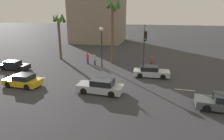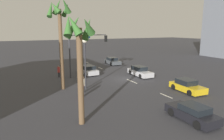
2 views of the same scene
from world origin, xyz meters
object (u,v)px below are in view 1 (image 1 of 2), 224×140
at_px(traffic_signal, 145,41).
at_px(car_0, 224,103).
at_px(palm_tree_1, 113,15).
at_px(building_0, 99,17).
at_px(car_1, 23,81).
at_px(car_3, 101,87).
at_px(car_2, 14,65).
at_px(pedestrian_1, 95,59).
at_px(palm_tree_0, 59,25).
at_px(streetlamp, 102,39).
at_px(pedestrian_0, 152,62).
at_px(pedestrian_2, 88,58).
at_px(car_4, 151,72).

bearing_deg(traffic_signal, car_0, -48.44).
relative_size(traffic_signal, palm_tree_1, 0.61).
bearing_deg(building_0, car_1, -87.95).
bearing_deg(car_3, car_2, 160.74).
bearing_deg(car_2, palm_tree_1, 28.00).
bearing_deg(pedestrian_1, palm_tree_0, 159.90).
xyz_separation_m(streetlamp, pedestrian_0, (7.10, 1.53, -3.20)).
xyz_separation_m(streetlamp, pedestrian_1, (-1.34, 0.73, -3.13)).
xyz_separation_m(car_1, streetlamp, (6.06, 9.48, 3.44)).
relative_size(car_2, pedestrian_0, 2.45).
bearing_deg(car_1, palm_tree_1, 59.04).
relative_size(car_1, pedestrian_0, 2.45).
height_order(car_0, pedestrian_2, pedestrian_2).
height_order(streetlamp, pedestrian_1, streetlamp).
relative_size(traffic_signal, pedestrian_1, 3.48).
bearing_deg(car_4, pedestrian_1, 157.33).
relative_size(car_4, pedestrian_2, 2.69).
bearing_deg(pedestrian_1, car_1, -114.83).
relative_size(car_3, palm_tree_0, 0.60).
height_order(car_1, traffic_signal, traffic_signal).
distance_m(traffic_signal, streetlamp, 6.48).
relative_size(car_4, pedestrian_1, 2.54).
height_order(streetlamp, pedestrian_2, streetlamp).
distance_m(car_4, palm_tree_1, 10.48).
xyz_separation_m(car_4, pedestrian_1, (-8.55, 3.57, 0.31)).
xyz_separation_m(pedestrian_0, pedestrian_1, (-8.43, -0.80, 0.07)).
bearing_deg(pedestrian_0, car_4, -88.53).
bearing_deg(palm_tree_1, car_1, -120.96).
height_order(car_0, car_2, car_0).
height_order(car_0, building_0, building_0).
distance_m(pedestrian_2, building_0, 24.64).
xyz_separation_m(traffic_signal, palm_tree_0, (-14.42, 5.19, 1.45)).
bearing_deg(car_2, car_1, -43.76).
distance_m(car_2, palm_tree_0, 9.66).
xyz_separation_m(palm_tree_0, building_0, (0.04, 21.46, 0.75)).
xyz_separation_m(car_0, car_1, (-19.56, 0.71, 0.01)).
relative_size(car_1, palm_tree_1, 0.40).
relative_size(palm_tree_0, palm_tree_1, 0.77).
xyz_separation_m(car_3, car_4, (4.58, 6.37, -0.02)).
xyz_separation_m(car_2, traffic_signal, (17.68, 2.34, 3.64)).
distance_m(car_0, pedestrian_2, 19.90).
bearing_deg(car_2, palm_tree_0, 66.63).
xyz_separation_m(pedestrian_2, palm_tree_1, (3.78, 1.05, 6.43)).
bearing_deg(pedestrian_2, building_0, 103.23).
bearing_deg(car_0, palm_tree_1, 134.63).
distance_m(pedestrian_0, building_0, 28.34).
height_order(car_4, palm_tree_1, palm_tree_1).
height_order(car_2, palm_tree_1, palm_tree_1).
relative_size(traffic_signal, palm_tree_0, 0.79).
relative_size(pedestrian_1, pedestrian_2, 1.06).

